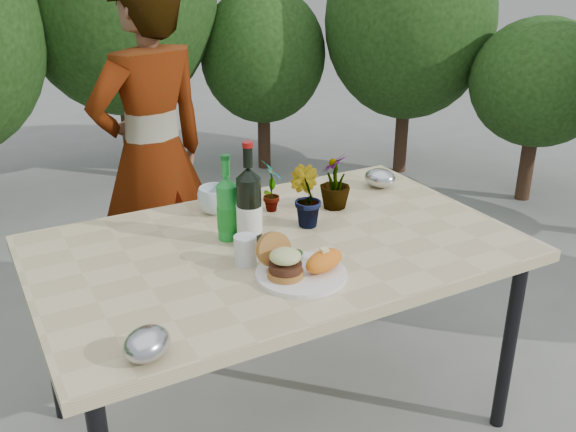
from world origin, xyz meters
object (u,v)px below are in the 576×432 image
wine_bottle (249,208)px  person (153,156)px  patio_table (277,258)px  dinner_plate (301,274)px

wine_bottle → person: (-0.04, 0.92, -0.08)m
patio_table → wine_bottle: 0.21m
patio_table → wine_bottle: wine_bottle is taller
wine_bottle → dinner_plate: bearing=-80.7°
dinner_plate → person: size_ratio=0.17×
patio_table → person: person is taller
person → dinner_plate: bearing=78.8°
wine_bottle → person: bearing=94.2°
patio_table → wine_bottle: bearing=154.4°
patio_table → wine_bottle: (-0.08, 0.04, 0.19)m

